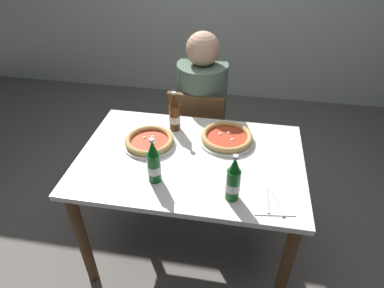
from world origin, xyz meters
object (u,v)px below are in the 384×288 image
object	(u,v)px
dining_table_main	(190,173)
pizza_margherita_near	(227,137)
napkin_with_cutlery	(272,200)
diner_seated	(202,118)
pizza_marinara_far	(150,141)
chair_behind_table	(199,133)
beer_bottle_center	(175,114)
beer_bottle_left	(233,181)
beer_bottle_right	(154,164)

from	to	relation	value
dining_table_main	pizza_margherita_near	world-z (taller)	pizza_margherita_near
dining_table_main	napkin_with_cutlery	bearing A→B (deg)	-30.72
diner_seated	pizza_marinara_far	bearing A→B (deg)	-109.92
chair_behind_table	napkin_with_cutlery	xyz separation A→B (m)	(0.47, -0.86, 0.27)
pizza_margherita_near	pizza_marinara_far	world-z (taller)	same
pizza_margherita_near	diner_seated	bearing A→B (deg)	114.05
beer_bottle_center	pizza_marinara_far	bearing A→B (deg)	-121.77
beer_bottle_left	beer_bottle_right	xyz separation A→B (m)	(-0.38, 0.06, 0.00)
chair_behind_table	diner_seated	world-z (taller)	diner_seated
beer_bottle_center	beer_bottle_right	world-z (taller)	same
dining_table_main	beer_bottle_left	bearing A→B (deg)	-47.44
diner_seated	beer_bottle_right	distance (m)	0.91
napkin_with_cutlery	pizza_marinara_far	bearing A→B (deg)	153.98
pizza_marinara_far	beer_bottle_right	xyz separation A→B (m)	(0.11, -0.28, 0.08)
beer_bottle_center	beer_bottle_right	distance (m)	0.46
chair_behind_table	pizza_margherita_near	distance (m)	0.56
dining_table_main	pizza_marinara_far	distance (m)	0.29
pizza_marinara_far	diner_seated	bearing A→B (deg)	70.08
pizza_margherita_near	beer_bottle_left	distance (m)	0.46
pizza_margherita_near	napkin_with_cutlery	distance (m)	0.50
pizza_marinara_far	napkin_with_cutlery	world-z (taller)	pizza_marinara_far
dining_table_main	chair_behind_table	world-z (taller)	chair_behind_table
beer_bottle_center	napkin_with_cutlery	distance (m)	0.76
pizza_margherita_near	napkin_with_cutlery	bearing A→B (deg)	-60.51
dining_table_main	napkin_with_cutlery	world-z (taller)	napkin_with_cutlery
beer_bottle_right	beer_bottle_left	bearing A→B (deg)	-8.33
chair_behind_table	diner_seated	size ratio (longest dim) A/B	0.70
chair_behind_table	napkin_with_cutlery	bearing A→B (deg)	124.47
beer_bottle_left	napkin_with_cutlery	size ratio (longest dim) A/B	1.22
diner_seated	pizza_marinara_far	xyz separation A→B (m)	(-0.21, -0.58, 0.19)
diner_seated	beer_bottle_center	bearing A→B (deg)	-104.18
diner_seated	napkin_with_cutlery	distance (m)	1.04
pizza_margherita_near	napkin_with_cutlery	xyz separation A→B (m)	(0.25, -0.44, -0.02)
beer_bottle_left	beer_bottle_center	world-z (taller)	same
pizza_marinara_far	dining_table_main	bearing A→B (deg)	-16.98
beer_bottle_left	chair_behind_table	bearing A→B (deg)	107.92
beer_bottle_center	napkin_with_cutlery	xyz separation A→B (m)	(0.56, -0.50, -0.10)
beer_bottle_right	napkin_with_cutlery	distance (m)	0.58
diner_seated	pizza_margherita_near	size ratio (longest dim) A/B	3.78
pizza_marinara_far	beer_bottle_right	distance (m)	0.31
dining_table_main	chair_behind_table	size ratio (longest dim) A/B	1.41
dining_table_main	napkin_with_cutlery	distance (m)	0.51
chair_behind_table	napkin_with_cutlery	size ratio (longest dim) A/B	4.21
chair_behind_table	beer_bottle_center	world-z (taller)	beer_bottle_center
diner_seated	pizza_marinara_far	distance (m)	0.65
beer_bottle_left	beer_bottle_center	xyz separation A→B (m)	(-0.38, 0.51, 0.00)
beer_bottle_right	pizza_margherita_near	bearing A→B (deg)	50.82
pizza_margherita_near	beer_bottle_center	xyz separation A→B (m)	(-0.32, 0.07, 0.08)
dining_table_main	diner_seated	bearing A→B (deg)	92.99
chair_behind_table	pizza_marinara_far	size ratio (longest dim) A/B	2.88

